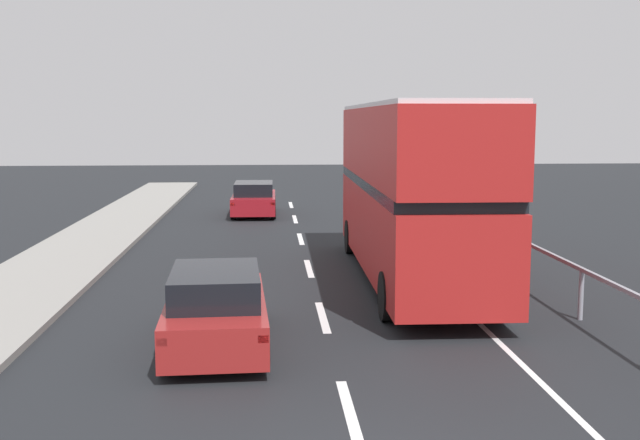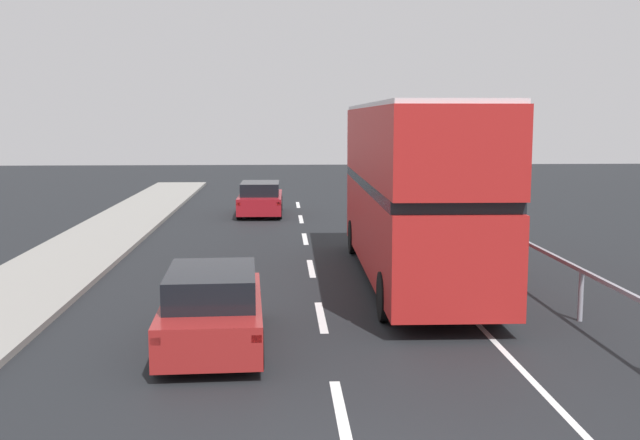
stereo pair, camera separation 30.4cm
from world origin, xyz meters
The scene contains 5 objects.
lane_paint_markings centered at (1.87, 8.54, 0.00)m, with size 3.21×46.00×0.01m.
bridge_side_railing centered at (5.18, 9.00, 0.87)m, with size 0.10×42.00×1.07m.
double_decker_bus_red centered at (2.45, 11.27, 2.35)m, with size 2.65×10.86×4.40m.
hatchback_car_near centered at (-2.04, 5.93, 0.68)m, with size 1.91×4.30×1.41m.
sedan_car_ahead centered at (-1.67, 24.79, 0.67)m, with size 1.85×4.40×1.39m.
Camera 2 is at (-0.81, -7.52, 4.04)m, focal length 43.22 mm.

